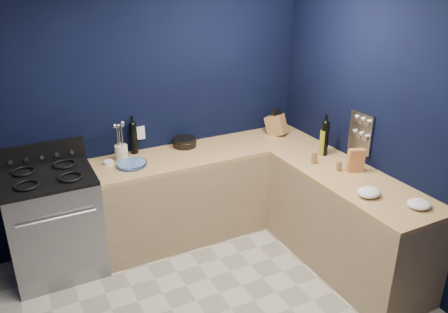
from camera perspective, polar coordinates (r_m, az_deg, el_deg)
wall_back at (r=4.43m, az=-10.93°, el=5.74°), size 3.50×0.02×2.60m
wall_right at (r=3.94m, az=22.94°, el=2.09°), size 0.02×3.50×2.60m
cab_back at (r=4.67m, az=-1.89°, el=-4.48°), size 2.30×0.63×0.86m
top_back at (r=4.48m, az=-1.96°, el=0.64°), size 2.30×0.63×0.04m
cab_right at (r=4.25m, az=15.34°, el=-8.33°), size 0.63×1.67×0.86m
top_right at (r=4.04m, az=16.00°, el=-2.86°), size 0.63×1.67×0.04m
gas_range at (r=4.31m, az=-20.73°, el=-8.20°), size 0.76×0.66×0.92m
oven_door at (r=4.04m, az=-20.10°, el=-10.45°), size 0.59×0.02×0.42m
cooktop at (r=4.09m, az=-21.65°, el=-2.48°), size 0.76×0.66×0.03m
backguard at (r=4.33m, az=-22.33°, el=0.32°), size 0.76×0.06×0.20m
spice_panel at (r=4.30m, az=17.05°, el=2.93°), size 0.02×0.28×0.38m
wall_outlet at (r=4.48m, az=-10.64°, el=2.98°), size 0.09×0.02×0.13m
plate_stack at (r=4.18m, az=-11.75°, el=-0.97°), size 0.32×0.32×0.03m
ramekin at (r=4.26m, az=-14.49°, el=-0.77°), size 0.12×0.12×0.04m
utensil_crock at (r=4.31m, az=-12.95°, el=0.48°), size 0.13×0.13×0.15m
wine_bottle_back at (r=4.42m, az=-11.46°, el=2.25°), size 0.09×0.09×0.30m
lemon_basket at (r=4.55m, az=-5.04°, el=1.82°), size 0.27×0.27×0.09m
knife_block at (r=4.88m, az=6.67°, el=4.00°), size 0.22×0.28×0.26m
wine_bottle_right at (r=4.40m, az=12.69°, el=2.21°), size 0.10×0.10×0.33m
oil_bottle at (r=4.39m, az=12.45°, el=1.71°), size 0.07×0.07×0.25m
spice_jar_near at (r=4.22m, az=11.42°, el=-0.18°), size 0.07×0.07×0.11m
spice_jar_far at (r=4.12m, az=14.46°, el=-1.18°), size 0.05×0.05×0.09m
crouton_bag at (r=4.13m, az=16.46°, el=-0.47°), size 0.16×0.11×0.21m
towel_front at (r=3.74m, az=18.01°, el=-4.39°), size 0.24×0.22×0.07m
towel_end at (r=3.71m, az=23.62°, el=-5.60°), size 0.24×0.23×0.06m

